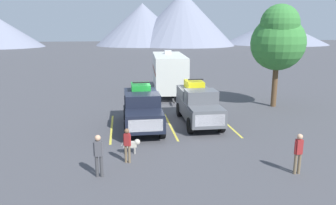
# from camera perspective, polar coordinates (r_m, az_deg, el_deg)

# --- Properties ---
(ground_plane) EXTENTS (240.00, 240.00, 0.00)m
(ground_plane) POSITION_cam_1_polar(r_m,az_deg,el_deg) (20.35, 0.02, -3.33)
(ground_plane) COLOR #47474C
(pickup_truck_a) EXTENTS (2.17, 5.44, 2.56)m
(pickup_truck_a) POSITION_cam_1_polar(r_m,az_deg,el_deg) (18.97, -4.56, -0.86)
(pickup_truck_a) COLOR black
(pickup_truck_a) RESTS_ON ground
(pickup_truck_b) EXTENTS (2.06, 5.28, 2.60)m
(pickup_truck_b) POSITION_cam_1_polar(r_m,az_deg,el_deg) (19.93, 5.29, -0.19)
(pickup_truck_b) COLOR #595B60
(pickup_truck_b) RESTS_ON ground
(lot_stripe_a) EXTENTS (0.12, 5.50, 0.01)m
(lot_stripe_a) POSITION_cam_1_polar(r_m,az_deg,el_deg) (19.27, -9.85, -4.47)
(lot_stripe_a) COLOR gold
(lot_stripe_a) RESTS_ON ground
(lot_stripe_b) EXTENTS (0.12, 5.50, 0.01)m
(lot_stripe_b) POSITION_cam_1_polar(r_m,az_deg,el_deg) (19.45, 0.42, -4.09)
(lot_stripe_b) COLOR gold
(lot_stripe_b) RESTS_ON ground
(lot_stripe_c) EXTENTS (0.12, 5.50, 0.01)m
(lot_stripe_c) POSITION_cam_1_polar(r_m,az_deg,el_deg) (20.24, 10.18, -3.62)
(lot_stripe_c) COLOR gold
(lot_stripe_c) RESTS_ON ground
(camper_trailer_a) EXTENTS (3.08, 8.79, 3.72)m
(camper_trailer_a) POSITION_cam_1_polar(r_m,az_deg,el_deg) (28.52, 0.16, 5.45)
(camper_trailer_a) COLOR silver
(camper_trailer_a) RESTS_ON ground
(person_a) EXTENTS (0.32, 0.25, 1.54)m
(person_a) POSITION_cam_1_polar(r_m,az_deg,el_deg) (14.17, -7.17, -7.08)
(person_a) COLOR #726047
(person_a) RESTS_ON ground
(person_b) EXTENTS (0.37, 0.23, 1.68)m
(person_b) POSITION_cam_1_polar(r_m,az_deg,el_deg) (13.99, 21.89, -7.89)
(person_b) COLOR #726047
(person_b) RESTS_ON ground
(person_c) EXTENTS (0.38, 0.24, 1.72)m
(person_c) POSITION_cam_1_polar(r_m,az_deg,el_deg) (13.03, -12.09, -8.64)
(person_c) COLOR #3F3F42
(person_c) RESTS_ON ground
(dog) EXTENTS (0.88, 0.28, 0.69)m
(dog) POSITION_cam_1_polar(r_m,az_deg,el_deg) (15.28, -6.21, -7.23)
(dog) COLOR beige
(dog) RESTS_ON ground
(tree_a) EXTENTS (3.85, 3.85, 7.32)m
(tree_a) POSITION_cam_1_polar(r_m,az_deg,el_deg) (24.70, 18.76, 10.54)
(tree_a) COLOR brown
(tree_a) RESTS_ON ground
(mountain_ridge) EXTENTS (155.75, 44.07, 16.81)m
(mountain_ridge) POSITION_cam_1_polar(r_m,az_deg,el_deg) (105.36, -12.95, 13.09)
(mountain_ridge) COLOR gray
(mountain_ridge) RESTS_ON ground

